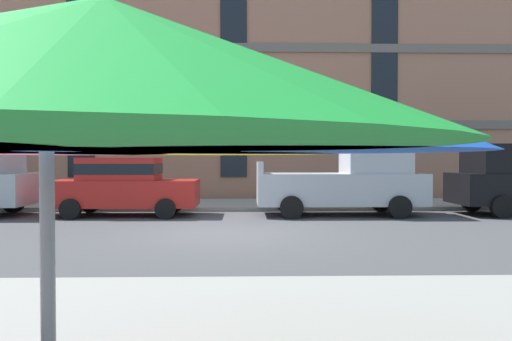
# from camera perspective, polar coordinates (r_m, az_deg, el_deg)

# --- Properties ---
(ground_plane) EXTENTS (120.00, 120.00, 0.00)m
(ground_plane) POSITION_cam_1_polar(r_m,az_deg,el_deg) (11.13, -3.74, -7.60)
(ground_plane) COLOR #424244
(sidewalk_far) EXTENTS (56.00, 3.60, 0.12)m
(sidewalk_far) POSITION_cam_1_polar(r_m,az_deg,el_deg) (17.87, -2.84, -4.04)
(sidewalk_far) COLOR #9E998E
(sidewalk_far) RESTS_ON ground
(apartment_building) EXTENTS (44.39, 12.08, 12.80)m
(apartment_building) POSITION_cam_1_polar(r_m,az_deg,el_deg) (26.40, -2.39, 11.50)
(apartment_building) COLOR #A87056
(apartment_building) RESTS_ON ground
(sedan_red) EXTENTS (4.40, 1.98, 1.78)m
(sedan_red) POSITION_cam_1_polar(r_m,az_deg,el_deg) (15.17, -15.54, -1.66)
(sedan_red) COLOR #B21E19
(sedan_red) RESTS_ON ground
(pickup_silver_midblock) EXTENTS (5.10, 2.12, 2.20)m
(pickup_silver_midblock) POSITION_cam_1_polar(r_m,az_deg,el_deg) (15.05, 10.83, -1.37)
(pickup_silver_midblock) COLOR #A8AAB2
(pickup_silver_midblock) RESTS_ON ground
(patio_umbrella) EXTENTS (3.61, 3.35, 2.19)m
(patio_umbrella) POSITION_cam_1_polar(r_m,az_deg,el_deg) (2.16, -23.80, 6.99)
(patio_umbrella) COLOR silver
(patio_umbrella) RESTS_ON ground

